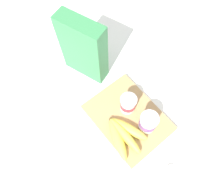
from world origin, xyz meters
TOP-DOWN VIEW (x-y plane):
  - ground_plane at (0.00, 0.00)m, footprint 2.40×2.40m
  - cutting_board at (0.00, 0.00)m, footprint 0.32×0.24m
  - cereal_box at (-0.30, 0.01)m, footprint 0.20×0.13m
  - yogurt_cup_front at (-0.03, 0.02)m, footprint 0.07×0.07m
  - yogurt_cup_back at (0.08, 0.03)m, footprint 0.07×0.07m
  - banana_bunch at (0.05, -0.07)m, footprint 0.18×0.15m
  - spoon at (0.25, -0.03)m, footprint 0.02×0.13m

SIDE VIEW (x-z plane):
  - ground_plane at x=0.00m, z-range 0.00..0.00m
  - spoon at x=0.25m, z-range 0.00..0.01m
  - cutting_board at x=0.00m, z-range 0.00..0.02m
  - banana_bunch at x=0.05m, z-range 0.02..0.06m
  - yogurt_cup_front at x=-0.03m, z-range 0.02..0.10m
  - yogurt_cup_back at x=0.08m, z-range 0.02..0.11m
  - cereal_box at x=-0.30m, z-range 0.00..0.30m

